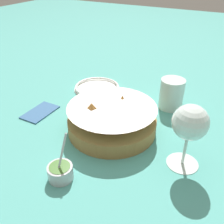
{
  "coord_description": "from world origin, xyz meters",
  "views": [
    {
      "loc": [
        -0.54,
        -0.27,
        0.43
      ],
      "look_at": [
        -0.03,
        0.01,
        0.06
      ],
      "focal_mm": 40.0,
      "sensor_mm": 36.0,
      "label": 1
    }
  ],
  "objects_px": {
    "beer_mug": "(172,95)",
    "food_basket": "(112,120)",
    "sauce_cup": "(60,171)",
    "side_plate": "(97,88)",
    "wine_glass": "(190,124)"
  },
  "relations": [
    {
      "from": "food_basket",
      "to": "sauce_cup",
      "type": "xyz_separation_m",
      "value": [
        -0.22,
        0.01,
        -0.02
      ]
    },
    {
      "from": "side_plate",
      "to": "beer_mug",
      "type": "bearing_deg",
      "value": -88.75
    },
    {
      "from": "sauce_cup",
      "to": "wine_glass",
      "type": "distance_m",
      "value": 0.31
    },
    {
      "from": "sauce_cup",
      "to": "side_plate",
      "type": "bearing_deg",
      "value": 20.97
    },
    {
      "from": "sauce_cup",
      "to": "side_plate",
      "type": "height_order",
      "value": "sauce_cup"
    },
    {
      "from": "food_basket",
      "to": "beer_mug",
      "type": "height_order",
      "value": "beer_mug"
    },
    {
      "from": "sauce_cup",
      "to": "beer_mug",
      "type": "height_order",
      "value": "sauce_cup"
    },
    {
      "from": "wine_glass",
      "to": "side_plate",
      "type": "distance_m",
      "value": 0.47
    },
    {
      "from": "sauce_cup",
      "to": "beer_mug",
      "type": "bearing_deg",
      "value": -15.95
    },
    {
      "from": "food_basket",
      "to": "side_plate",
      "type": "height_order",
      "value": "food_basket"
    },
    {
      "from": "sauce_cup",
      "to": "side_plate",
      "type": "relative_size",
      "value": 0.61
    },
    {
      "from": "beer_mug",
      "to": "food_basket",
      "type": "bearing_deg",
      "value": 152.5
    },
    {
      "from": "food_basket",
      "to": "sauce_cup",
      "type": "distance_m",
      "value": 0.22
    },
    {
      "from": "food_basket",
      "to": "wine_glass",
      "type": "distance_m",
      "value": 0.24
    },
    {
      "from": "beer_mug",
      "to": "side_plate",
      "type": "distance_m",
      "value": 0.29
    }
  ]
}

